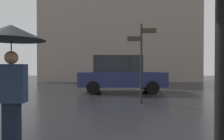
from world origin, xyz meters
The scene contains 4 objects.
pedestrian_with_umbrella centered at (-2.40, 1.09, 1.68)m, with size 1.12×1.12×2.07m.
parked_car_left centered at (-0.27, 8.94, 0.99)m, with size 4.59×2.04×1.97m.
street_signpost centered at (0.36, 5.36, 1.80)m, with size 1.08×0.08×2.97m.
building_block centered at (0.00, 17.53, 7.17)m, with size 14.78×3.10×14.35m, color gray.
Camera 1 is at (-0.73, -2.32, 1.37)m, focal length 33.16 mm.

